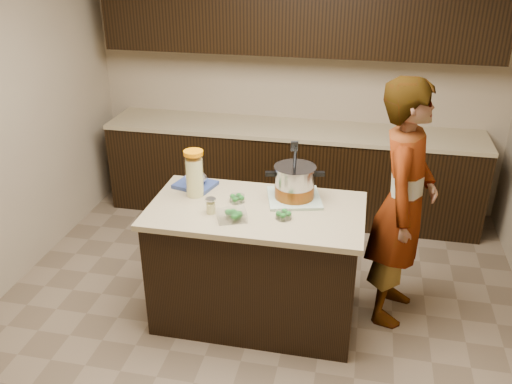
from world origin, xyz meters
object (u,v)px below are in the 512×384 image
at_px(lemonade_pitcher, 195,175).
at_px(person, 403,205).
at_px(stock_pot, 295,184).
at_px(island, 256,264).

relative_size(lemonade_pitcher, person, 0.19).
distance_m(stock_pot, lemonade_pitcher, 0.70).
height_order(stock_pot, person, person).
distance_m(island, person, 1.11).
bearing_deg(stock_pot, person, -5.14).
bearing_deg(lemonade_pitcher, person, 6.52).
relative_size(island, stock_pot, 3.55).
distance_m(lemonade_pitcher, person, 1.46).
bearing_deg(island, lemonade_pitcher, 167.04).
bearing_deg(island, stock_pot, 38.46).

